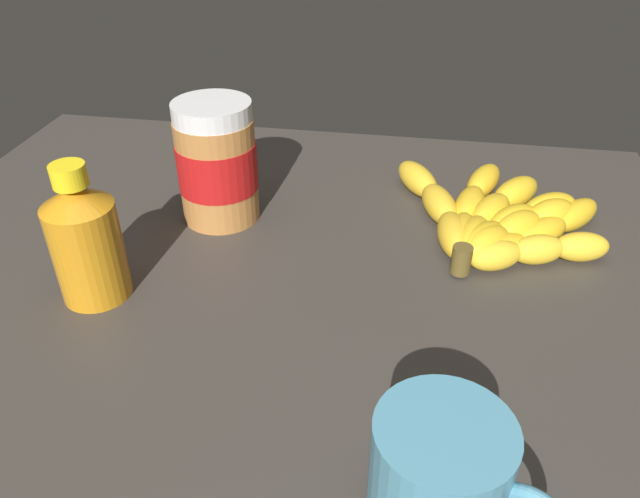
# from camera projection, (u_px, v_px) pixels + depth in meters

# --- Properties ---
(ground_plane) EXTENTS (0.87, 0.69, 0.04)m
(ground_plane) POSITION_uv_depth(u_px,v_px,m) (281.00, 280.00, 0.63)
(ground_plane) COLOR #38332D
(banana_bunch) EXTENTS (0.25, 0.23, 0.04)m
(banana_bunch) POSITION_uv_depth(u_px,v_px,m) (498.00, 221.00, 0.66)
(banana_bunch) COLOR yellow
(banana_bunch) RESTS_ON ground_plane
(peanut_butter_jar) EXTENTS (0.09, 0.09, 0.14)m
(peanut_butter_jar) POSITION_uv_depth(u_px,v_px,m) (217.00, 163.00, 0.67)
(peanut_butter_jar) COLOR #B27238
(peanut_butter_jar) RESTS_ON ground_plane
(honey_bottle) EXTENTS (0.06, 0.06, 0.14)m
(honey_bottle) POSITION_uv_depth(u_px,v_px,m) (85.00, 240.00, 0.55)
(honey_bottle) COLOR orange
(honey_bottle) RESTS_ON ground_plane
(coffee_mug) EXTENTS (0.12, 0.08, 0.09)m
(coffee_mug) POSITION_uv_depth(u_px,v_px,m) (441.00, 477.00, 0.36)
(coffee_mug) COLOR teal
(coffee_mug) RESTS_ON ground_plane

